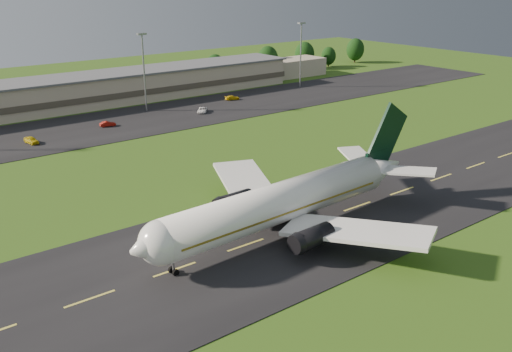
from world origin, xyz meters
TOP-DOWN VIEW (x-y plane):
  - ground at (0.00, 0.00)m, footprint 360.00×360.00m
  - taxiway at (0.00, 0.00)m, footprint 220.00×30.00m
  - apron at (0.00, 72.00)m, footprint 260.00×30.00m
  - airliner at (-15.28, 0.04)m, footprint 51.30×42.14m
  - terminal at (6.40, 96.18)m, footprint 145.00×16.00m
  - light_mast_centre at (5.00, 80.00)m, footprint 2.40×1.20m
  - light_mast_east at (60.00, 80.00)m, footprint 2.40×1.20m
  - tree_line at (31.52, 106.20)m, footprint 199.19×9.34m
  - service_vehicle_a at (-29.18, 67.33)m, footprint 2.41×4.54m
  - service_vehicle_b at (-10.12, 70.83)m, footprint 3.91×1.89m
  - service_vehicle_c at (15.67, 69.17)m, footprint 4.66×4.94m
  - service_vehicle_d at (31.11, 77.13)m, footprint 4.60×2.64m

SIDE VIEW (x-z plane):
  - ground at x=0.00m, z-range 0.00..0.00m
  - taxiway at x=0.00m, z-range 0.00..0.10m
  - apron at x=0.00m, z-range 0.00..0.10m
  - service_vehicle_b at x=-10.12m, z-range 0.10..1.34m
  - service_vehicle_d at x=31.11m, z-range 0.10..1.36m
  - service_vehicle_c at x=15.67m, z-range 0.10..1.39m
  - service_vehicle_a at x=-29.18m, z-range 0.10..1.57m
  - terminal at x=6.40m, z-range -0.21..8.19m
  - airliner at x=-15.28m, z-range -3.13..12.45m
  - tree_line at x=31.52m, z-range 0.02..10.23m
  - light_mast_centre at x=5.00m, z-range 2.56..22.91m
  - light_mast_east at x=60.00m, z-range 2.56..22.91m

